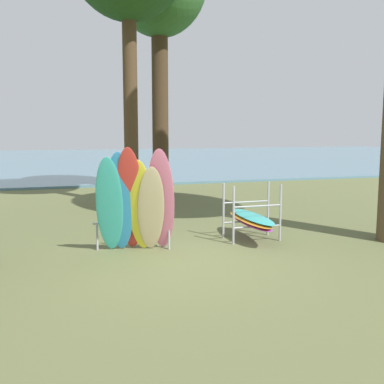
% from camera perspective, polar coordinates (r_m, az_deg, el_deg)
% --- Properties ---
extents(ground_plane, '(80.00, 80.00, 0.00)m').
position_cam_1_polar(ground_plane, '(8.60, -1.31, -8.70)').
color(ground_plane, '#60663D').
extents(lake_water, '(80.00, 36.00, 0.10)m').
position_cam_1_polar(lake_water, '(37.92, -13.56, 3.88)').
color(lake_water, slate).
rests_on(lake_water, ground).
extents(leaning_board_pile, '(1.71, 1.23, 2.13)m').
position_cam_1_polar(leaning_board_pile, '(9.05, -7.00, -1.54)').
color(leaning_board_pile, '#38B2AD').
rests_on(leaning_board_pile, ground).
extents(board_storage_rack, '(1.15, 2.13, 1.25)m').
position_cam_1_polar(board_storage_rack, '(10.34, 7.29, -3.27)').
color(board_storage_rack, '#9EA0A5').
rests_on(board_storage_rack, ground).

